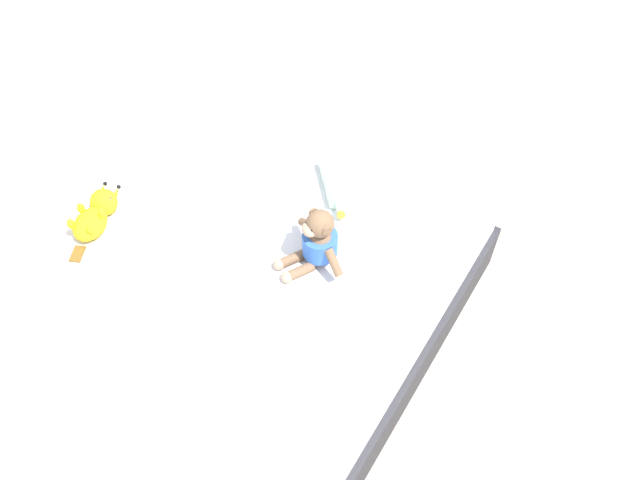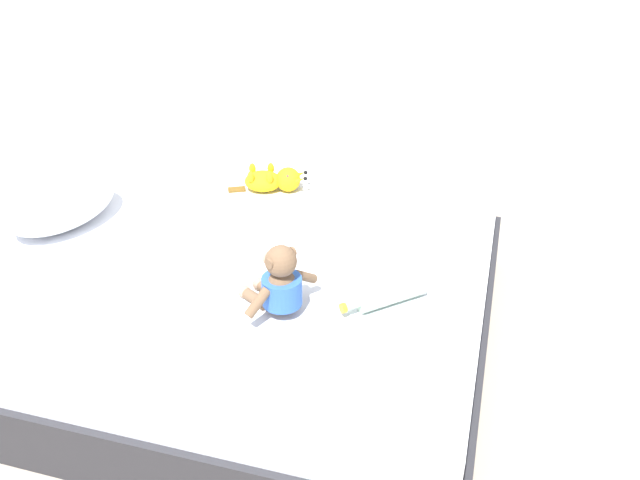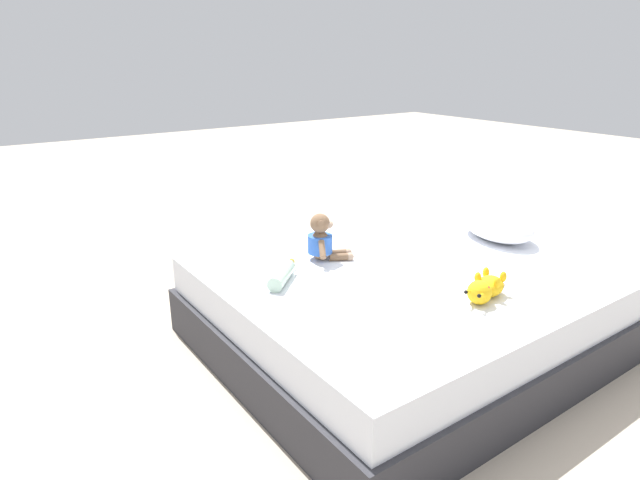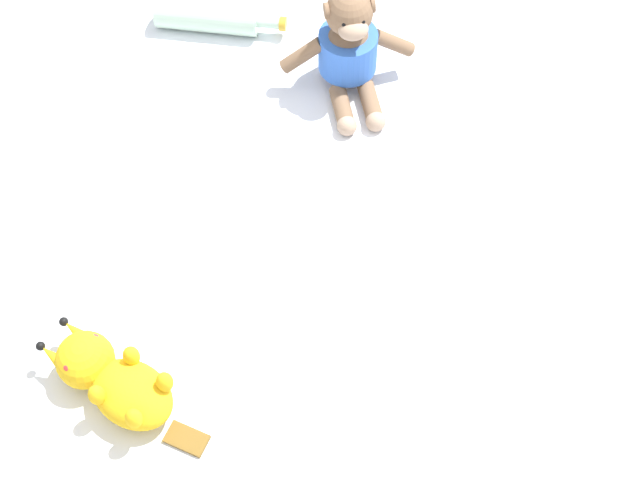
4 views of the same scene
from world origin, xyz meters
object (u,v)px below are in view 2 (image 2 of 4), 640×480
Objects in this scene: bed at (234,291)px; plush_yellow_creature at (274,180)px; plush_monkey at (279,285)px; pillow at (61,204)px; glass_bottle at (389,294)px.

bed is 5.65× the size of plush_yellow_creature.
bed is 0.53m from plush_monkey.
pillow is 0.82m from plush_yellow_creature.
bed is 0.68m from glass_bottle.
plush_yellow_creature is (0.46, -0.68, -0.03)m from pillow.
bed is at bearing 178.61° from plush_yellow_creature.
plush_monkey is at bearing 112.57° from glass_bottle.
glass_bottle is at bearing -107.52° from bed.
plush_yellow_creature is at bearing 20.43° from plush_monkey.
plush_yellow_creature is 0.87m from glass_bottle.
glass_bottle is (-0.19, -0.61, 0.24)m from bed.
pillow is 1.29m from glass_bottle.
pillow is 2.09× the size of glass_bottle.
glass_bottle is (-0.63, -0.60, -0.01)m from plush_yellow_creature.
pillow is at bearing 72.40° from plush_monkey.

